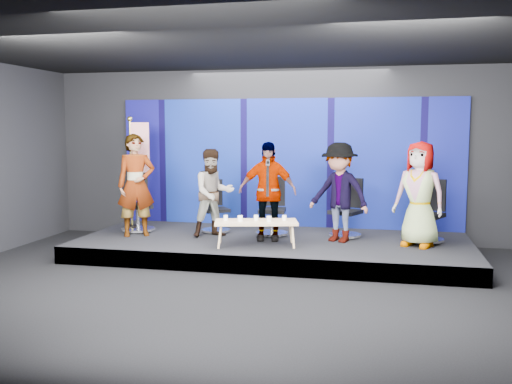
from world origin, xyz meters
TOP-DOWN VIEW (x-y plane):
  - ground at (0.00, 0.00)m, footprint 10.00×10.00m
  - room_walls at (0.00, 0.00)m, footprint 10.02×8.02m
  - riser at (0.00, 2.50)m, footprint 7.00×3.00m
  - backdrop at (0.00, 3.95)m, footprint 7.00×0.08m
  - chair_a at (-2.74, 2.72)m, footprint 0.91×0.91m
  - panelist_a at (-2.54, 2.25)m, footprint 0.83×0.75m
  - chair_b at (-1.24, 2.96)m, footprint 0.79×0.79m
  - panelist_b at (-1.12, 2.48)m, footprint 1.00×0.96m
  - chair_c at (-0.09, 2.89)m, footprint 0.67×0.67m
  - panelist_c at (-0.09, 2.39)m, footprint 1.07×0.53m
  - chair_d at (1.29, 3.01)m, footprint 0.81×0.81m
  - panelist_d at (1.18, 2.51)m, footprint 1.30×1.06m
  - chair_e at (2.73, 2.87)m, footprint 0.83×0.83m
  - panelist_e at (2.53, 2.40)m, footprint 1.03×0.89m
  - coffee_table at (-0.17, 1.83)m, footprint 1.50×0.92m
  - mug_a at (-0.69, 1.78)m, footprint 0.07×0.07m
  - mug_b at (-0.42, 1.70)m, footprint 0.09×0.09m
  - mug_c at (-0.19, 1.90)m, footprint 0.08×0.08m
  - mug_d at (0.06, 1.79)m, footprint 0.08×0.08m
  - mug_e at (0.29, 1.99)m, footprint 0.07×0.07m
  - flag_stand at (-2.80, 2.85)m, footprint 0.50×0.30m

SIDE VIEW (x-z plane):
  - ground at x=0.00m, z-range 0.00..0.00m
  - riser at x=0.00m, z-range 0.00..0.30m
  - chair_b at x=-1.24m, z-range 0.13..1.13m
  - chair_d at x=1.29m, z-range 0.11..1.20m
  - chair_c at x=-0.09m, z-range 0.11..1.20m
  - chair_e at x=2.73m, z-range 0.11..1.21m
  - chair_a at x=-2.74m, z-range 0.10..1.27m
  - coffee_table at x=-0.17m, z-range 0.48..0.91m
  - mug_e at x=0.29m, z-range 0.73..0.82m
  - mug_a at x=-0.69m, z-range 0.73..0.82m
  - mug_c at x=-0.19m, z-range 0.73..0.82m
  - mug_d at x=0.06m, z-range 0.73..0.83m
  - mug_b at x=-0.42m, z-range 0.73..0.83m
  - panelist_b at x=-1.12m, z-range 0.30..1.93m
  - panelist_d at x=1.18m, z-range 0.30..2.05m
  - panelist_c at x=-0.09m, z-range 0.30..2.06m
  - panelist_e at x=2.53m, z-range 0.30..2.08m
  - panelist_a at x=-2.54m, z-range 0.30..2.20m
  - flag_stand at x=-2.80m, z-range 0.37..2.60m
  - backdrop at x=0.00m, z-range 0.30..2.90m
  - room_walls at x=0.00m, z-range 0.67..4.18m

